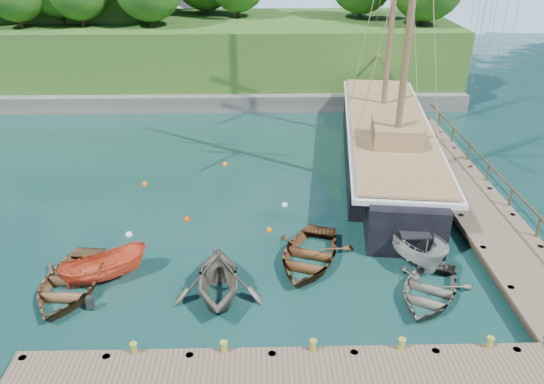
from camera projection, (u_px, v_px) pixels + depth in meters
The scene contains 21 objects.
ground at pixel (255, 277), 22.67m from camera, with size 160.00×160.00×0.00m, color #12332D.
dock_east at pixel (466, 191), 28.96m from camera, with size 3.20×24.00×1.10m.
bollard_0 at pixel (137, 367), 18.04m from camera, with size 0.26×0.26×0.45m, color olive.
bollard_1 at pixel (225, 365), 18.10m from camera, with size 0.26×0.26×0.45m, color olive.
bollard_2 at pixel (312, 364), 18.17m from camera, with size 0.26×0.26×0.45m, color olive.
bollard_3 at pixel (399, 362), 18.23m from camera, with size 0.26×0.26×0.45m, color olive.
bollard_4 at pixel (486, 361), 18.29m from camera, with size 0.26×0.26×0.45m, color olive.
rowboat_0 at pixel (71, 290), 21.83m from camera, with size 3.47×4.86×1.01m, color brown.
rowboat_1 at pixel (219, 297), 21.42m from camera, with size 3.58×4.15×2.19m, color #5E594C.
rowboat_2 at pixel (308, 262), 23.62m from camera, with size 3.49×4.89×1.01m, color #4F3018.
rowboat_3 at pixel (428, 297), 21.43m from camera, with size 3.07×4.30×0.89m, color #5F5A4F.
motorboat_orange at pixel (107, 279), 22.51m from camera, with size 1.38×3.66×1.41m, color #E04E2A.
cabin_boat_white at pixel (409, 257), 24.01m from camera, with size 1.73×4.60×1.78m, color beige.
schooner at pixel (387, 146), 32.96m from camera, with size 7.61×27.86×20.51m.
mooring_buoy_0 at pixel (129, 235), 25.69m from camera, with size 0.36×0.36×0.36m, color white.
mooring_buoy_1 at pixel (187, 220), 27.02m from camera, with size 0.34×0.34×0.34m, color red.
mooring_buoy_2 at pixel (269, 231), 26.09m from camera, with size 0.31×0.31×0.31m, color orange.
mooring_buoy_3 at pixel (285, 206), 28.40m from camera, with size 0.35×0.35×0.35m, color silver.
mooring_buoy_4 at pixel (145, 185), 30.70m from camera, with size 0.35×0.35×0.35m, color orange.
mooring_buoy_5 at pixel (225, 165), 33.24m from camera, with size 0.35×0.35×0.35m, color orange.
headland at pixel (114, 23), 47.90m from camera, with size 51.00×19.31×12.90m.
Camera 1 is at (0.30, -18.62, 13.46)m, focal length 35.00 mm.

